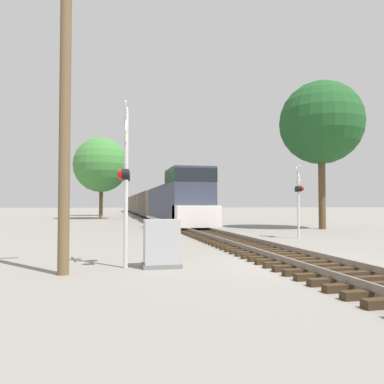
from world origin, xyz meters
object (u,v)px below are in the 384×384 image
at_px(crossing_signal_far, 299,193).
at_px(tree_deep_background, 102,167).
at_px(utility_pole, 65,115).
at_px(tree_mid_background, 101,165).
at_px(relay_cabinet, 162,244).
at_px(tree_far_right, 321,123).
at_px(crossing_signal_near, 125,177).
at_px(freight_train, 143,204).

bearing_deg(crossing_signal_far, tree_deep_background, 31.57).
bearing_deg(utility_pole, tree_mid_background, 89.92).
height_order(relay_cabinet, tree_far_right, tree_far_right).
xyz_separation_m(relay_cabinet, tree_far_right, (13.54, 13.79, 7.02)).
height_order(tree_far_right, tree_mid_background, tree_far_right).
distance_m(crossing_signal_near, tree_mid_background, 36.86).
bearing_deg(crossing_signal_near, freight_train, 179.65).
bearing_deg(tree_deep_background, tree_mid_background, -89.63).
height_order(freight_train, crossing_signal_near, crossing_signal_near).
bearing_deg(relay_cabinet, tree_deep_background, 93.05).
relative_size(freight_train, crossing_signal_near, 17.92).
xyz_separation_m(crossing_signal_near, relay_cabinet, (1.02, -0.16, -1.87)).
bearing_deg(crossing_signal_near, crossing_signal_far, 133.49).
relative_size(crossing_signal_far, utility_pole, 0.49).
relative_size(freight_train, tree_mid_background, 8.31).
distance_m(crossing_signal_near, relay_cabinet, 2.14).
bearing_deg(relay_cabinet, tree_mid_background, 93.94).
relative_size(utility_pole, tree_mid_background, 0.79).
bearing_deg(crossing_signal_far, freight_train, 22.15).
distance_m(relay_cabinet, tree_far_right, 20.56).
relative_size(crossing_signal_far, tree_deep_background, 0.37).
xyz_separation_m(freight_train, crossing_signal_near, (-5.10, -52.39, 0.71)).
height_order(relay_cabinet, tree_deep_background, tree_deep_background).
xyz_separation_m(freight_train, tree_mid_background, (-6.61, -15.79, 4.82)).
height_order(crossing_signal_far, tree_deep_background, tree_deep_background).
height_order(crossing_signal_near, relay_cabinet, crossing_signal_near).
distance_m(crossing_signal_near, tree_far_right, 20.60).
height_order(tree_mid_background, tree_deep_background, tree_deep_background).
height_order(crossing_signal_near, crossing_signal_far, crossing_signal_near).
bearing_deg(freight_train, tree_deep_background, -151.50).
height_order(freight_train, tree_mid_background, tree_mid_background).
bearing_deg(freight_train, tree_far_right, -76.28).
bearing_deg(relay_cabinet, utility_pole, -168.15).
xyz_separation_m(crossing_signal_far, tree_deep_background, (-10.95, 41.38, 5.18)).
bearing_deg(relay_cabinet, tree_far_right, 45.51).
relative_size(crossing_signal_near, relay_cabinet, 3.44).
relative_size(utility_pole, tree_far_right, 0.73).
relative_size(relay_cabinet, tree_far_right, 0.13).
bearing_deg(freight_train, relay_cabinet, -94.44).
distance_m(crossing_signal_far, tree_deep_background, 43.12).
distance_m(tree_far_right, tree_mid_background, 28.06).
bearing_deg(utility_pole, relay_cabinet, 11.85).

